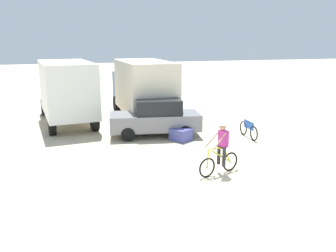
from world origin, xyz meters
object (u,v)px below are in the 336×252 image
(cyclist_orange_shirt, at_px, (221,150))
(supply_crate, at_px, (181,135))
(box_truck_white_box, at_px, (66,89))
(bicycle_spare, at_px, (249,129))
(box_truck_cream_rv, at_px, (142,87))
(sedan_parked, at_px, (156,117))

(cyclist_orange_shirt, relative_size, supply_crate, 2.21)
(box_truck_white_box, height_order, cyclist_orange_shirt, box_truck_white_box)
(bicycle_spare, xyz_separation_m, supply_crate, (-3.15, 0.47, -0.12))
(box_truck_cream_rv, bearing_deg, cyclist_orange_shirt, -85.01)
(box_truck_cream_rv, height_order, sedan_parked, box_truck_cream_rv)
(box_truck_cream_rv, xyz_separation_m, bicycle_spare, (3.93, -5.02, -1.48))
(box_truck_cream_rv, distance_m, bicycle_spare, 6.54)
(sedan_parked, bearing_deg, supply_crate, -52.04)
(box_truck_white_box, height_order, supply_crate, box_truck_white_box)
(sedan_parked, relative_size, cyclist_orange_shirt, 2.43)
(sedan_parked, relative_size, supply_crate, 5.37)
(sedan_parked, xyz_separation_m, supply_crate, (0.88, -1.13, -0.61))
(cyclist_orange_shirt, bearing_deg, box_truck_white_box, 117.65)
(box_truck_white_box, bearing_deg, box_truck_cream_rv, -6.62)
(cyclist_orange_shirt, bearing_deg, sedan_parked, 99.19)
(box_truck_white_box, relative_size, supply_crate, 8.48)
(sedan_parked, height_order, supply_crate, sedan_parked)
(box_truck_cream_rv, height_order, supply_crate, box_truck_cream_rv)
(sedan_parked, xyz_separation_m, cyclist_orange_shirt, (0.87, -5.38, -0.04))
(cyclist_orange_shirt, bearing_deg, box_truck_cream_rv, 94.99)
(box_truck_white_box, height_order, sedan_parked, box_truck_white_box)
(bicycle_spare, bearing_deg, box_truck_white_box, 145.61)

